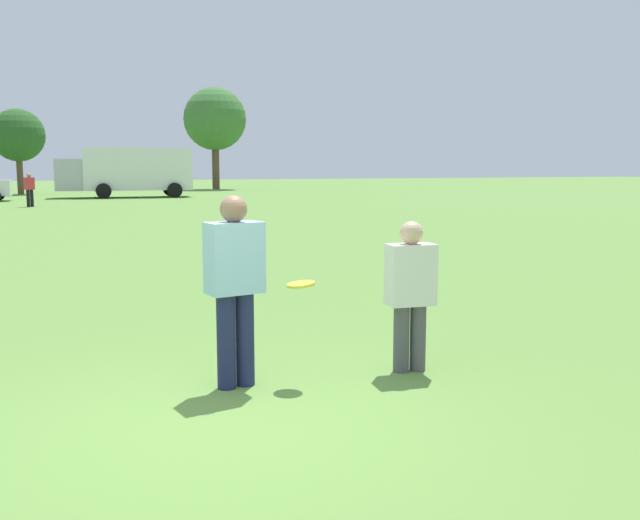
{
  "coord_description": "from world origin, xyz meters",
  "views": [
    {
      "loc": [
        -1.2,
        -5.43,
        2.07
      ],
      "look_at": [
        1.4,
        1.41,
        1.09
      ],
      "focal_mm": 39.7,
      "sensor_mm": 36.0,
      "label": 1
    }
  ],
  "objects_px": {
    "player_defender": "(410,289)",
    "box_truck": "(128,170)",
    "frisbee": "(301,284)",
    "bystander_sideline_watcher": "(29,188)",
    "player_thrower": "(235,280)"
  },
  "relations": [
    {
      "from": "player_thrower",
      "to": "player_defender",
      "type": "height_order",
      "value": "player_thrower"
    },
    {
      "from": "player_defender",
      "to": "box_truck",
      "type": "relative_size",
      "value": 0.18
    },
    {
      "from": "frisbee",
      "to": "bystander_sideline_watcher",
      "type": "height_order",
      "value": "bystander_sideline_watcher"
    },
    {
      "from": "player_defender",
      "to": "bystander_sideline_watcher",
      "type": "bearing_deg",
      "value": 97.58
    },
    {
      "from": "player_defender",
      "to": "frisbee",
      "type": "relative_size",
      "value": 5.62
    },
    {
      "from": "frisbee",
      "to": "bystander_sideline_watcher",
      "type": "bearing_deg",
      "value": 95.58
    },
    {
      "from": "frisbee",
      "to": "box_truck",
      "type": "height_order",
      "value": "box_truck"
    },
    {
      "from": "player_defender",
      "to": "bystander_sideline_watcher",
      "type": "distance_m",
      "value": 32.64
    },
    {
      "from": "bystander_sideline_watcher",
      "to": "frisbee",
      "type": "bearing_deg",
      "value": -84.42
    },
    {
      "from": "player_defender",
      "to": "frisbee",
      "type": "xyz_separation_m",
      "value": [
        -1.15,
        0.04,
        0.11
      ]
    },
    {
      "from": "player_defender",
      "to": "box_truck",
      "type": "xyz_separation_m",
      "value": [
        1.44,
        41.6,
        0.9
      ]
    },
    {
      "from": "player_defender",
      "to": "frisbee",
      "type": "distance_m",
      "value": 1.15
    },
    {
      "from": "player_defender",
      "to": "bystander_sideline_watcher",
      "type": "relative_size",
      "value": 0.89
    },
    {
      "from": "player_thrower",
      "to": "frisbee",
      "type": "distance_m",
      "value": 0.63
    },
    {
      "from": "player_defender",
      "to": "bystander_sideline_watcher",
      "type": "xyz_separation_m",
      "value": [
        -4.3,
        32.35,
        0.11
      ]
    }
  ]
}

